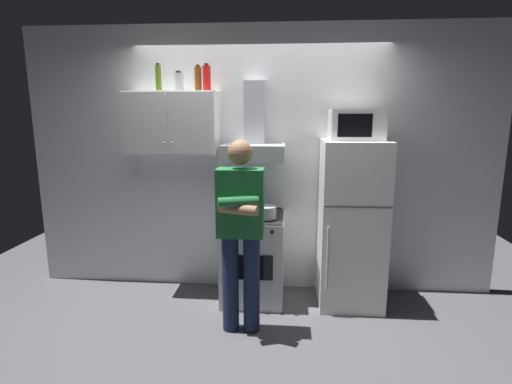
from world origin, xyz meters
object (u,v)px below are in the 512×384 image
at_px(bottle_beer_brown, 198,79).
at_px(bottle_soda_red, 207,78).
at_px(upper_cabinet, 172,123).
at_px(stove_oven, 253,258).
at_px(person_standing, 240,230).
at_px(microwave, 356,125).
at_px(range_hood, 254,139).
at_px(bottle_canister_steel, 179,82).
at_px(bottle_olive_oil, 158,78).
at_px(refrigerator, 352,224).
at_px(cooking_pot, 266,212).

xyz_separation_m(bottle_beer_brown, bottle_soda_red, (0.09, -0.03, 0.00)).
height_order(upper_cabinet, bottle_soda_red, bottle_soda_red).
distance_m(stove_oven, person_standing, 0.77).
bearing_deg(microwave, bottle_beer_brown, 175.16).
height_order(bottle_beer_brown, bottle_soda_red, bottle_soda_red).
xyz_separation_m(stove_oven, person_standing, (-0.05, -0.61, 0.47)).
bearing_deg(range_hood, stove_oven, -90.00).
xyz_separation_m(bottle_canister_steel, bottle_olive_oil, (-0.19, -0.02, 0.04)).
distance_m(stove_oven, bottle_olive_oil, 1.97).
height_order(upper_cabinet, refrigerator, upper_cabinet).
bearing_deg(range_hood, refrigerator, -7.55).
height_order(upper_cabinet, bottle_canister_steel, bottle_canister_steel).
relative_size(upper_cabinet, refrigerator, 0.56).
bearing_deg(bottle_canister_steel, bottle_beer_brown, -2.75).
distance_m(range_hood, bottle_soda_red, 0.73).
relative_size(person_standing, bottle_olive_oil, 6.27).
bearing_deg(cooking_pot, upper_cabinet, 165.27).
distance_m(person_standing, bottle_canister_steel, 1.60).
height_order(microwave, bottle_canister_steel, bottle_canister_steel).
relative_size(bottle_beer_brown, bottle_soda_red, 0.97).
xyz_separation_m(bottle_canister_steel, bottle_beer_brown, (0.19, -0.01, 0.03)).
height_order(upper_cabinet, stove_oven, upper_cabinet).
distance_m(refrigerator, person_standing, 1.17).
height_order(range_hood, cooking_pot, range_hood).
bearing_deg(cooking_pot, microwave, 9.57).
distance_m(stove_oven, bottle_soda_red, 1.80).
bearing_deg(bottle_beer_brown, refrigerator, -5.54).
height_order(refrigerator, bottle_olive_oil, bottle_olive_oil).
xyz_separation_m(stove_oven, microwave, (0.95, 0.02, 1.31)).
relative_size(stove_oven, bottle_beer_brown, 3.59).
relative_size(stove_oven, bottle_soda_red, 3.47).
bearing_deg(bottle_beer_brown, bottle_olive_oil, -178.26).
relative_size(range_hood, bottle_beer_brown, 3.08).
height_order(microwave, cooking_pot, microwave).
bearing_deg(cooking_pot, refrigerator, 8.32).
bearing_deg(upper_cabinet, bottle_canister_steel, 22.57).
xyz_separation_m(bottle_soda_red, bottle_olive_oil, (-0.47, 0.02, 0.01)).
height_order(bottle_beer_brown, bottle_olive_oil, bottle_olive_oil).
height_order(cooking_pot, bottle_canister_steel, bottle_canister_steel).
bearing_deg(stove_oven, bottle_olive_oil, 171.75).
relative_size(bottle_canister_steel, bottle_beer_brown, 0.78).
height_order(refrigerator, microwave, microwave).
distance_m(person_standing, bottle_olive_oil, 1.71).
distance_m(range_hood, microwave, 0.97).
xyz_separation_m(stove_oven, bottle_soda_red, (-0.45, 0.11, 1.74)).
xyz_separation_m(upper_cabinet, bottle_olive_oil, (-0.12, 0.01, 0.42)).
relative_size(upper_cabinet, range_hood, 1.20).
distance_m(refrigerator, microwave, 0.94).
bearing_deg(bottle_canister_steel, refrigerator, -5.22).
distance_m(microwave, person_standing, 1.45).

